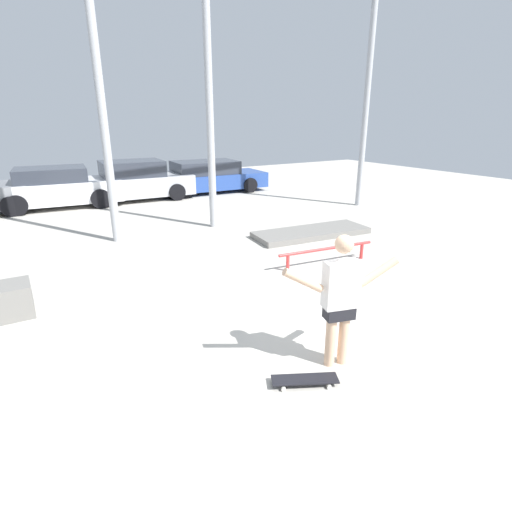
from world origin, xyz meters
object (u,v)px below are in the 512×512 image
(parked_car_silver, at_px, (136,181))
(grind_rail, at_px, (327,251))
(parked_car_white, at_px, (57,188))
(skateboard, at_px, (305,380))
(skateboarder, at_px, (340,296))
(manual_pad, at_px, (311,233))
(parked_car_blue, at_px, (208,177))

(parked_car_silver, bearing_deg, grind_rail, -78.09)
(parked_car_white, height_order, parked_car_silver, parked_car_silver)
(skateboard, bearing_deg, parked_car_white, 122.96)
(skateboarder, xyz_separation_m, manual_pad, (3.40, 4.71, -0.86))
(parked_car_white, bearing_deg, skateboarder, -75.93)
(skateboarder, distance_m, grind_rail, 3.68)
(skateboarder, xyz_separation_m, parked_car_blue, (3.83, 12.01, -0.32))
(skateboard, height_order, grind_rail, grind_rail)
(skateboarder, distance_m, parked_car_blue, 12.61)
(parked_car_blue, bearing_deg, parked_car_white, -177.27)
(parked_car_silver, bearing_deg, skateboarder, -90.97)
(parked_car_white, bearing_deg, parked_car_silver, 3.44)
(grind_rail, relative_size, parked_car_white, 0.54)
(manual_pad, relative_size, grind_rail, 1.38)
(skateboard, relative_size, manual_pad, 0.26)
(skateboard, xyz_separation_m, grind_rail, (2.87, 2.96, 0.24))
(parked_car_white, distance_m, parked_car_silver, 2.70)
(parked_car_white, distance_m, parked_car_blue, 5.67)
(skateboard, relative_size, parked_car_silver, 0.20)
(skateboard, xyz_separation_m, manual_pad, (3.99, 4.84, 0.01))
(manual_pad, height_order, parked_car_silver, parked_car_silver)
(parked_car_white, bearing_deg, skateboard, -78.78)
(manual_pad, distance_m, parked_car_white, 9.05)
(parked_car_silver, bearing_deg, manual_pad, -67.62)
(skateboarder, xyz_separation_m, grind_rail, (2.27, 2.82, -0.64))
(skateboarder, relative_size, manual_pad, 0.55)
(manual_pad, bearing_deg, skateboarder, -125.80)
(manual_pad, distance_m, parked_car_silver, 7.72)
(manual_pad, xyz_separation_m, parked_car_blue, (0.44, 7.31, 0.54))
(skateboarder, distance_m, parked_car_silver, 12.00)
(skateboarder, height_order, manual_pad, skateboarder)
(skateboard, bearing_deg, parked_car_silver, 110.30)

